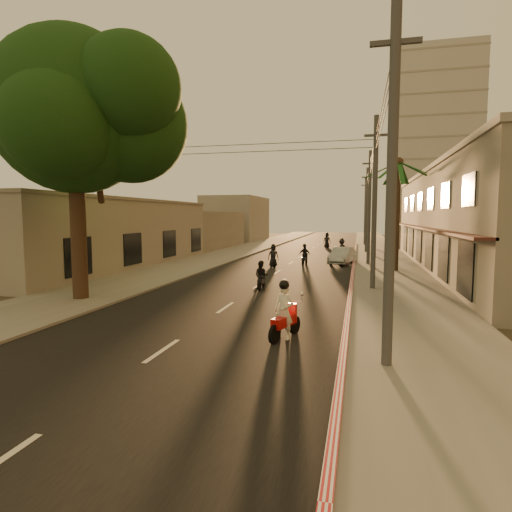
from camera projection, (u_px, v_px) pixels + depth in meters
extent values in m
plane|color=#383023|center=(209.00, 319.00, 16.20)|extent=(160.00, 160.00, 0.00)
cube|color=black|center=(291.00, 263.00, 35.56)|extent=(10.00, 140.00, 0.02)
cube|color=slate|center=(385.00, 265.00, 33.81)|extent=(5.00, 140.00, 0.12)
cube|color=slate|center=(206.00, 260.00, 37.31)|extent=(5.00, 140.00, 0.12)
cube|color=red|center=(353.00, 271.00, 29.52)|extent=(0.20, 60.00, 0.20)
cube|color=gray|center=(484.00, 222.00, 30.04)|extent=(8.00, 34.00, 7.00)
cube|color=gray|center=(487.00, 169.00, 29.70)|extent=(8.20, 34.20, 0.30)
cube|color=#401E19|center=(419.00, 227.00, 31.08)|extent=(0.80, 34.00, 0.12)
cube|color=gray|center=(99.00, 234.00, 32.79)|extent=(8.00, 24.00, 5.00)
cube|color=gray|center=(97.00, 200.00, 32.55)|extent=(8.20, 24.20, 0.20)
cube|color=#B7B5B2|center=(432.00, 150.00, 65.38)|extent=(12.00, 12.00, 28.00)
cylinder|color=black|center=(79.00, 236.00, 19.49)|extent=(0.70, 0.70, 6.00)
cylinder|color=black|center=(97.00, 170.00, 19.42)|extent=(1.22, 2.17, 3.04)
cylinder|color=black|center=(60.00, 164.00, 19.05)|extent=(1.31, 1.49, 2.73)
sphere|color=black|center=(74.00, 112.00, 18.99)|extent=(7.20, 7.20, 7.20)
sphere|color=black|center=(130.00, 126.00, 19.49)|extent=(5.20, 5.20, 5.20)
sphere|color=black|center=(52.00, 125.00, 20.21)|extent=(4.80, 4.80, 4.80)
sphere|color=black|center=(59.00, 124.00, 17.19)|extent=(4.60, 4.60, 4.60)
sphere|color=black|center=(128.00, 88.00, 17.74)|extent=(4.40, 4.40, 4.40)
sphere|color=black|center=(7.00, 97.00, 18.34)|extent=(4.00, 4.00, 4.00)
sphere|color=black|center=(126.00, 99.00, 20.93)|extent=(4.40, 4.40, 4.40)
cylinder|color=black|center=(397.00, 218.00, 29.47)|extent=(0.32, 0.32, 7.60)
sphere|color=black|center=(399.00, 162.00, 29.12)|extent=(0.60, 0.60, 0.60)
cylinder|color=#38383A|center=(391.00, 191.00, 10.47)|extent=(0.26, 0.26, 9.00)
cube|color=#38383A|center=(396.00, 42.00, 10.14)|extent=(1.20, 0.12, 0.12)
cylinder|color=#38383A|center=(374.00, 204.00, 22.08)|extent=(0.26, 0.26, 9.00)
cube|color=#38383A|center=(376.00, 135.00, 21.76)|extent=(1.20, 0.12, 0.12)
cylinder|color=#38383A|center=(369.00, 208.00, 33.70)|extent=(0.26, 0.26, 9.00)
cube|color=#38383A|center=(370.00, 163.00, 33.38)|extent=(1.20, 0.12, 0.12)
cylinder|color=#38383A|center=(367.00, 210.00, 45.31)|extent=(0.26, 0.26, 9.00)
cube|color=#38383A|center=(367.00, 177.00, 44.99)|extent=(1.20, 0.12, 0.12)
cylinder|color=#38383A|center=(365.00, 212.00, 56.93)|extent=(0.26, 0.26, 9.00)
cube|color=#38383A|center=(366.00, 185.00, 56.61)|extent=(1.20, 0.12, 0.12)
cube|color=gray|center=(426.00, 223.00, 56.22)|extent=(8.00, 14.00, 6.00)
cube|color=gray|center=(195.00, 230.00, 52.18)|extent=(8.00, 14.00, 4.40)
cube|color=gray|center=(236.00, 219.00, 69.48)|extent=(8.00, 14.00, 7.00)
cylinder|color=black|center=(295.00, 325.00, 14.12)|extent=(0.30, 0.60, 0.60)
cylinder|color=black|center=(275.00, 334.00, 13.00)|extent=(0.30, 0.60, 0.60)
cube|color=#B40E0D|center=(284.00, 321.00, 13.46)|extent=(0.67, 1.21, 0.32)
cube|color=#B40E0D|center=(292.00, 313.00, 13.90)|extent=(0.34, 0.21, 0.64)
cylinder|color=silver|center=(294.00, 301.00, 13.97)|extent=(0.57, 0.23, 0.04)
imported|color=silver|center=(284.00, 311.00, 13.43)|extent=(0.92, 0.83, 1.79)
sphere|color=black|center=(284.00, 285.00, 13.36)|extent=(0.32, 0.32, 0.32)
sphere|color=silver|center=(286.00, 292.00, 14.09)|extent=(0.13, 0.13, 0.13)
sphere|color=silver|center=(302.00, 294.00, 13.77)|extent=(0.13, 0.13, 0.13)
cylinder|color=black|center=(263.00, 283.00, 23.23)|extent=(0.11, 0.50, 0.50)
cylinder|color=black|center=(260.00, 287.00, 22.14)|extent=(0.11, 0.50, 0.50)
cube|color=black|center=(261.00, 281.00, 22.60)|extent=(0.28, 0.99, 0.27)
cube|color=black|center=(263.00, 277.00, 23.02)|extent=(0.27, 0.10, 0.54)
cylinder|color=silver|center=(263.00, 271.00, 23.10)|extent=(0.49, 0.06, 0.04)
imported|color=black|center=(261.00, 276.00, 22.57)|extent=(0.77, 0.62, 1.50)
sphere|color=black|center=(261.00, 263.00, 22.51)|extent=(0.27, 0.27, 0.27)
cylinder|color=black|center=(306.00, 261.00, 34.69)|extent=(0.15, 0.55, 0.54)
cylinder|color=black|center=(303.00, 262.00, 33.55)|extent=(0.15, 0.55, 0.54)
cube|color=black|center=(304.00, 259.00, 34.03)|extent=(0.37, 1.08, 0.29)
cube|color=black|center=(306.00, 256.00, 34.47)|extent=(0.30, 0.12, 0.58)
cylinder|color=silver|center=(306.00, 252.00, 34.55)|extent=(0.53, 0.09, 0.04)
imported|color=black|center=(304.00, 255.00, 34.00)|extent=(1.02, 0.57, 1.62)
sphere|color=black|center=(305.00, 246.00, 33.93)|extent=(0.29, 0.29, 0.29)
cylinder|color=black|center=(272.00, 262.00, 33.53)|extent=(0.25, 0.57, 0.56)
cylinder|color=black|center=(274.00, 264.00, 32.28)|extent=(0.25, 0.57, 0.56)
cube|color=black|center=(273.00, 260.00, 32.81)|extent=(0.57, 1.14, 0.30)
cube|color=black|center=(273.00, 257.00, 33.29)|extent=(0.32, 0.18, 0.60)
cylinder|color=silver|center=(273.00, 253.00, 33.38)|extent=(0.54, 0.19, 0.04)
imported|color=black|center=(273.00, 256.00, 32.78)|extent=(1.11, 0.97, 1.68)
sphere|color=black|center=(273.00, 246.00, 32.71)|extent=(0.30, 0.30, 0.30)
cylinder|color=black|center=(345.00, 254.00, 40.42)|extent=(0.34, 0.58, 0.59)
cylinder|color=black|center=(339.00, 255.00, 39.38)|extent=(0.34, 0.58, 0.59)
cube|color=black|center=(342.00, 252.00, 39.81)|extent=(0.74, 1.18, 0.32)
cube|color=black|center=(344.00, 250.00, 40.21)|extent=(0.33, 0.23, 0.63)
cylinder|color=silver|center=(345.00, 246.00, 40.28)|extent=(0.55, 0.27, 0.04)
imported|color=black|center=(342.00, 249.00, 39.78)|extent=(1.63, 1.51, 1.77)
sphere|color=black|center=(342.00, 240.00, 39.70)|extent=(0.32, 0.32, 0.32)
imported|color=#A5A8AD|center=(342.00, 256.00, 34.64)|extent=(2.90, 4.70, 1.38)
cylinder|color=black|center=(326.00, 245.00, 53.34)|extent=(0.23, 0.62, 0.61)
cylinder|color=black|center=(328.00, 246.00, 52.00)|extent=(0.23, 0.62, 0.61)
cube|color=black|center=(327.00, 243.00, 52.56)|extent=(0.54, 1.23, 0.32)
cube|color=black|center=(326.00, 242.00, 53.09)|extent=(0.34, 0.17, 0.65)
cylinder|color=silver|center=(326.00, 238.00, 53.18)|extent=(0.59, 0.16, 0.04)
imported|color=black|center=(327.00, 241.00, 52.53)|extent=(1.12, 0.93, 1.82)
sphere|color=black|center=(327.00, 234.00, 52.45)|extent=(0.32, 0.32, 0.32)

